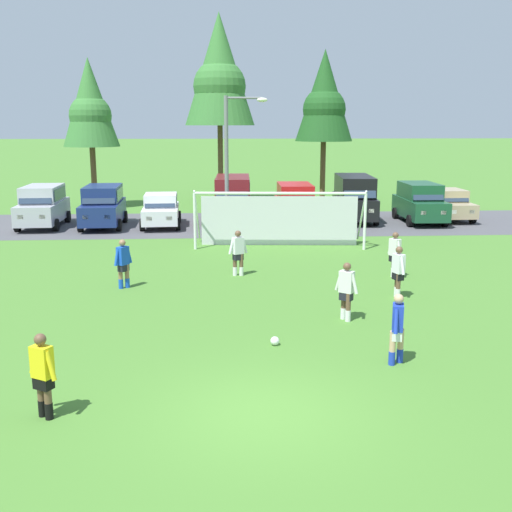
# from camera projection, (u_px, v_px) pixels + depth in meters

# --- Properties ---
(ground_plane) EXTENTS (400.00, 400.00, 0.00)m
(ground_plane) POSITION_uv_depth(u_px,v_px,m) (237.00, 251.00, 26.09)
(ground_plane) COLOR #477A2D
(parking_lot_strip) EXTENTS (52.00, 8.40, 0.01)m
(parking_lot_strip) POSITION_uv_depth(u_px,v_px,m) (233.00, 224.00, 33.15)
(parking_lot_strip) COLOR #4C4C51
(parking_lot_strip) RESTS_ON ground
(soccer_ball) EXTENTS (0.22, 0.22, 0.22)m
(soccer_ball) POSITION_uv_depth(u_px,v_px,m) (275.00, 341.00, 14.97)
(soccer_ball) COLOR white
(soccer_ball) RESTS_ON ground
(soccer_goal) EXTENTS (7.54, 2.48, 2.57)m
(soccer_goal) POSITION_uv_depth(u_px,v_px,m) (279.00, 217.00, 26.90)
(soccer_goal) COLOR white
(soccer_goal) RESTS_ON ground
(referee) EXTENTS (0.64, 0.51, 1.64)m
(referee) POSITION_uv_depth(u_px,v_px,m) (43.00, 376.00, 11.13)
(referee) COLOR brown
(referee) RESTS_ON ground
(player_striker_near) EXTENTS (0.55, 0.61, 1.64)m
(player_striker_near) POSITION_uv_depth(u_px,v_px,m) (123.00, 264.00, 20.03)
(player_striker_near) COLOR #936B4C
(player_striker_near) RESTS_ON ground
(player_midfield_center) EXTENTS (0.38, 0.70, 1.64)m
(player_midfield_center) POSITION_uv_depth(u_px,v_px,m) (397.00, 329.00, 13.67)
(player_midfield_center) COLOR tan
(player_midfield_center) RESTS_ON ground
(player_defender_far) EXTENTS (0.39, 0.72, 1.64)m
(player_defender_far) POSITION_uv_depth(u_px,v_px,m) (395.00, 255.00, 21.39)
(player_defender_far) COLOR brown
(player_defender_far) RESTS_ON ground
(player_winger_left) EXTENTS (0.59, 0.57, 1.64)m
(player_winger_left) POSITION_uv_depth(u_px,v_px,m) (346.00, 291.00, 16.73)
(player_winger_left) COLOR brown
(player_winger_left) RESTS_ON ground
(player_winger_right) EXTENTS (0.36, 0.74, 1.64)m
(player_winger_right) POSITION_uv_depth(u_px,v_px,m) (398.00, 272.00, 18.92)
(player_winger_right) COLOR brown
(player_winger_right) RESTS_ON ground
(player_trailing_back) EXTENTS (0.72, 0.40, 1.64)m
(player_trailing_back) POSITION_uv_depth(u_px,v_px,m) (238.00, 253.00, 21.69)
(player_trailing_back) COLOR brown
(player_trailing_back) RESTS_ON ground
(parked_car_slot_far_left) EXTENTS (2.25, 4.66, 2.16)m
(parked_car_slot_far_left) POSITION_uv_depth(u_px,v_px,m) (43.00, 206.00, 32.00)
(parked_car_slot_far_left) COLOR #B2B2BC
(parked_car_slot_far_left) RESTS_ON ground
(parked_car_slot_left) EXTENTS (2.27, 4.67, 2.16)m
(parked_car_slot_left) POSITION_uv_depth(u_px,v_px,m) (103.00, 206.00, 31.96)
(parked_car_slot_left) COLOR navy
(parked_car_slot_left) RESTS_ON ground
(parked_car_slot_center_left) EXTENTS (2.19, 4.28, 1.72)m
(parked_car_slot_center_left) POSITION_uv_depth(u_px,v_px,m) (161.00, 210.00, 32.14)
(parked_car_slot_center_left) COLOR silver
(parked_car_slot_center_left) RESTS_ON ground
(parked_car_slot_center) EXTENTS (2.34, 4.87, 2.52)m
(parked_car_slot_center) POSITION_uv_depth(u_px,v_px,m) (233.00, 198.00, 33.34)
(parked_car_slot_center) COLOR maroon
(parked_car_slot_center) RESTS_ON ground
(parked_car_slot_center_right) EXTENTS (2.19, 4.63, 2.16)m
(parked_car_slot_center_right) POSITION_uv_depth(u_px,v_px,m) (295.00, 203.00, 32.95)
(parked_car_slot_center_right) COLOR red
(parked_car_slot_center_right) RESTS_ON ground
(parked_car_slot_right) EXTENTS (2.47, 4.94, 2.52)m
(parked_car_slot_right) POSITION_uv_depth(u_px,v_px,m) (355.00, 197.00, 33.85)
(parked_car_slot_right) COLOR black
(parked_car_slot_right) RESTS_ON ground
(parked_car_slot_far_right) EXTENTS (2.20, 4.63, 2.16)m
(parked_car_slot_far_right) POSITION_uv_depth(u_px,v_px,m) (420.00, 202.00, 33.44)
(parked_car_slot_far_right) COLOR #194C2D
(parked_car_slot_far_right) RESTS_ON ground
(parked_car_slot_end) EXTENTS (2.07, 4.22, 1.72)m
(parked_car_slot_end) POSITION_uv_depth(u_px,v_px,m) (448.00, 204.00, 34.42)
(parked_car_slot_end) COLOR tan
(parked_car_slot_end) RESTS_ON ground
(tree_left_edge) EXTENTS (3.52, 3.52, 9.40)m
(tree_left_edge) POSITION_uv_depth(u_px,v_px,m) (90.00, 106.00, 38.28)
(tree_left_edge) COLOR brown
(tree_left_edge) RESTS_ON ground
(tree_mid_left) EXTENTS (4.71, 4.71, 12.56)m
(tree_mid_left) POSITION_uv_depth(u_px,v_px,m) (219.00, 73.00, 40.66)
(tree_mid_left) COLOR brown
(tree_mid_left) RESTS_ON ground
(tree_center_back) EXTENTS (3.79, 3.79, 10.09)m
(tree_center_back) POSITION_uv_depth(u_px,v_px,m) (324.00, 99.00, 40.02)
(tree_center_back) COLOR brown
(tree_center_back) RESTS_ON ground
(street_lamp) EXTENTS (2.00, 0.32, 6.55)m
(street_lamp) POSITION_uv_depth(u_px,v_px,m) (231.00, 168.00, 27.37)
(street_lamp) COLOR slate
(street_lamp) RESTS_ON ground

